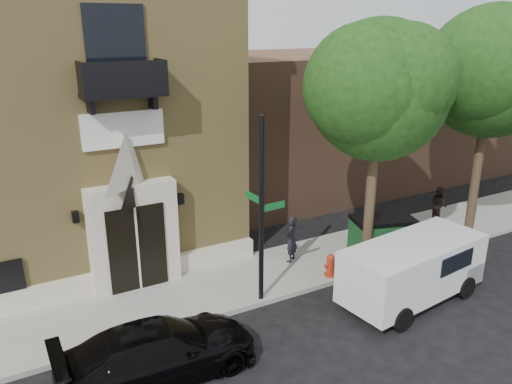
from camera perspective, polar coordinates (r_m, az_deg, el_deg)
ground at (r=14.01m, az=-5.95°, el=-14.75°), size 120.00×120.00×0.00m
sidewalk at (r=15.49m, az=-4.74°, el=-10.87°), size 42.00×3.00×0.15m
church at (r=19.10m, az=-24.56°, el=7.79°), size 12.20×11.01×9.30m
neighbour_building at (r=26.14m, az=10.57°, el=8.47°), size 18.00×8.00×6.40m
street_tree_left at (r=15.41m, az=14.18°, el=11.30°), size 4.97×4.38×7.77m
street_tree_mid at (r=19.12m, az=25.63°, el=12.41°), size 5.21×4.64×8.25m
black_sedan at (r=12.06m, az=-10.98°, el=-17.39°), size 4.58×1.88×1.33m
cargo_van at (r=15.29m, az=17.87°, el=-8.16°), size 4.69×2.32×1.84m
street_sign at (r=13.63m, az=0.64°, el=-2.20°), size 0.86×0.85×5.33m
fire_hydrant at (r=15.96m, az=8.49°, el=-8.29°), size 0.42×0.34×0.74m
dumpster at (r=17.65m, az=14.15°, el=-4.82°), size 2.30×1.71×1.34m
planter at (r=15.80m, az=-12.64°, el=-8.97°), size 0.75×0.70×0.67m
pedestrian_near at (r=16.59m, az=4.06°, el=-5.40°), size 0.69×0.65×1.58m
pedestrian_far at (r=21.02m, az=20.14°, el=-1.37°), size 0.73×0.85×1.50m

